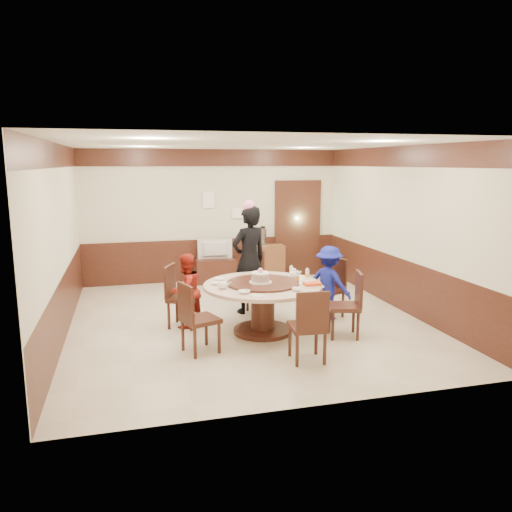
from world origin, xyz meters
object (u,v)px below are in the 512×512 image
object	(u,v)px
person_red	(186,291)
person_standing	(249,260)
side_cabinet	(265,262)
shrimp_platter	(312,285)
birthday_cake	(261,277)
thermos	(263,237)
television	(215,249)
banquet_table	(263,298)
tv_stand	(216,271)
person_blue	(329,283)

from	to	relation	value
person_red	person_standing	bearing A→B (deg)	165.63
side_cabinet	shrimp_platter	bearing A→B (deg)	-95.21
shrimp_platter	side_cabinet	size ratio (longest dim) A/B	0.38
birthday_cake	thermos	size ratio (longest dim) A/B	0.89
shrimp_platter	television	world-z (taller)	television
banquet_table	side_cabinet	xyz separation A→B (m)	(0.99, 3.40, -0.16)
person_standing	side_cabinet	bearing A→B (deg)	-132.96
birthday_cake	tv_stand	size ratio (longest dim) A/B	0.40
person_red	person_blue	world-z (taller)	person_blue
banquet_table	side_cabinet	bearing A→B (deg)	73.73
tv_stand	television	xyz separation A→B (m)	(0.00, 0.00, 0.46)
banquet_table	tv_stand	bearing A→B (deg)	92.09
shrimp_platter	television	distance (m)	3.79
person_blue	side_cabinet	distance (m)	3.05
television	person_blue	bearing A→B (deg)	119.31
person_blue	shrimp_platter	bearing A→B (deg)	106.61
banquet_table	tv_stand	size ratio (longest dim) A/B	2.07
television	side_cabinet	size ratio (longest dim) A/B	0.92
person_blue	person_red	bearing A→B (deg)	50.53
person_red	shrimp_platter	bearing A→B (deg)	113.82
banquet_table	side_cabinet	size ratio (longest dim) A/B	2.20
shrimp_platter	television	xyz separation A→B (m)	(-0.77, 3.70, -0.07)
birthday_cake	shrimp_platter	world-z (taller)	birthday_cake
person_standing	tv_stand	world-z (taller)	person_standing
shrimp_platter	banquet_table	bearing A→B (deg)	152.52
shrimp_platter	person_red	bearing A→B (deg)	152.63
tv_stand	television	distance (m)	0.46
television	side_cabinet	distance (m)	1.16
person_red	television	xyz separation A→B (m)	(0.96, 2.81, 0.13)
tv_stand	side_cabinet	size ratio (longest dim) A/B	1.06
tv_stand	person_standing	bearing A→B (deg)	-85.58
person_red	birthday_cake	bearing A→B (deg)	112.25
banquet_table	person_blue	distance (m)	1.27
banquet_table	shrimp_platter	bearing A→B (deg)	-27.48
tv_stand	shrimp_platter	bearing A→B (deg)	-78.21
tv_stand	birthday_cake	bearing A→B (deg)	-88.60
shrimp_platter	birthday_cake	bearing A→B (deg)	155.08
person_standing	banquet_table	bearing A→B (deg)	66.05
person_blue	shrimp_platter	size ratio (longest dim) A/B	4.03
banquet_table	shrimp_platter	distance (m)	0.77
tv_stand	thermos	size ratio (longest dim) A/B	2.24
person_red	birthday_cake	xyz separation A→B (m)	(1.04, -0.57, 0.28)
person_red	side_cabinet	xyz separation A→B (m)	(2.07, 2.84, -0.20)
person_standing	television	world-z (taller)	person_standing
banquet_table	tv_stand	world-z (taller)	banquet_table
side_cabinet	thermos	xyz separation A→B (m)	(-0.05, 0.00, 0.56)
person_standing	person_red	size ratio (longest dim) A/B	1.58
television	birthday_cake	bearing A→B (deg)	96.69
tv_stand	thermos	world-z (taller)	thermos
birthday_cake	thermos	distance (m)	3.55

